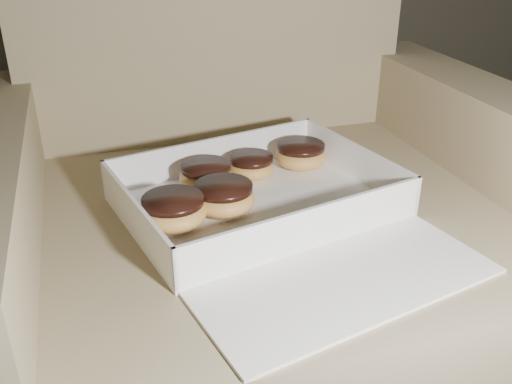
{
  "coord_description": "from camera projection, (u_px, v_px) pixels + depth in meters",
  "views": [
    {
      "loc": [
        -0.62,
        0.13,
        0.88
      ],
      "look_at": [
        -0.38,
        0.89,
        0.48
      ],
      "focal_mm": 40.0,
      "sensor_mm": 36.0,
      "label": 1
    }
  ],
  "objects": [
    {
      "name": "crumb_d",
      "position": [
        206.0,
        271.0,
        0.74
      ],
      "size": [
        0.01,
        0.01,
        0.0
      ],
      "primitive_type": "ellipsoid",
      "color": "black",
      "rests_on": "bakery_box"
    },
    {
      "name": "armchair",
      "position": [
        256.0,
        250.0,
        1.05
      ],
      "size": [
        0.96,
        0.81,
        1.0
      ],
      "color": "tan",
      "rests_on": "floor"
    },
    {
      "name": "crumb_a",
      "position": [
        326.0,
        209.0,
        0.89
      ],
      "size": [
        0.01,
        0.01,
        0.0
      ],
      "primitive_type": "ellipsoid",
      "color": "black",
      "rests_on": "bakery_box"
    },
    {
      "name": "donut_a",
      "position": [
        251.0,
        166.0,
        0.99
      ],
      "size": [
        0.08,
        0.08,
        0.04
      ],
      "color": "#ECAC52",
      "rests_on": "bakery_box"
    },
    {
      "name": "donut_c",
      "position": [
        224.0,
        198.0,
        0.87
      ],
      "size": [
        0.1,
        0.1,
        0.05
      ],
      "color": "#ECAC52",
      "rests_on": "bakery_box"
    },
    {
      "name": "bakery_box",
      "position": [
        272.0,
        211.0,
        0.88
      ],
      "size": [
        0.49,
        0.55,
        0.07
      ],
      "rotation": [
        0.0,
        0.0,
        0.22
      ],
      "color": "white",
      "rests_on": "armchair"
    },
    {
      "name": "donut_d",
      "position": [
        173.0,
        211.0,
        0.83
      ],
      "size": [
        0.1,
        0.1,
        0.05
      ],
      "color": "#ECAC52",
      "rests_on": "bakery_box"
    },
    {
      "name": "crumb_c",
      "position": [
        189.0,
        228.0,
        0.84
      ],
      "size": [
        0.01,
        0.01,
        0.0
      ],
      "primitive_type": "ellipsoid",
      "color": "black",
      "rests_on": "bakery_box"
    },
    {
      "name": "donut_e",
      "position": [
        206.0,
        175.0,
        0.95
      ],
      "size": [
        0.09,
        0.09,
        0.04
      ],
      "color": "#ECAC52",
      "rests_on": "bakery_box"
    },
    {
      "name": "donut_b",
      "position": [
        301.0,
        155.0,
        1.02
      ],
      "size": [
        0.09,
        0.09,
        0.05
      ],
      "color": "#ECAC52",
      "rests_on": "bakery_box"
    },
    {
      "name": "crumb_b",
      "position": [
        269.0,
        252.0,
        0.78
      ],
      "size": [
        0.01,
        0.01,
        0.0
      ],
      "primitive_type": "ellipsoid",
      "color": "black",
      "rests_on": "bakery_box"
    }
  ]
}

